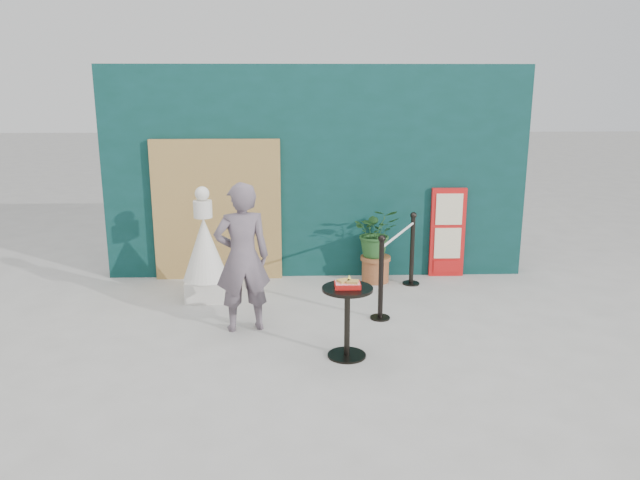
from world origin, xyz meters
The scene contains 10 objects.
ground centered at (0.00, 0.00, 0.00)m, with size 60.00×60.00×0.00m, color #ADAAA5.
back_wall centered at (0.00, 3.15, 1.50)m, with size 6.00×0.30×3.00m, color #0B322D.
bamboo_fence centered at (-1.40, 2.94, 1.00)m, with size 1.80×0.08×2.00m, color tan.
woman centered at (-0.88, 1.01, 0.85)m, with size 0.62×0.41×1.71m, color #685963.
menu_board centered at (1.90, 2.95, 0.65)m, with size 0.50×0.07×1.30m.
statue centered at (-1.46, 2.06, 0.61)m, with size 0.58×0.58×1.49m.
cafe_table centered at (0.25, 0.23, 0.50)m, with size 0.52×0.52×0.75m.
food_basket centered at (0.25, 0.23, 0.79)m, with size 0.26×0.19×0.11m.
planter centered at (0.83, 2.71, 0.62)m, with size 0.63×0.55×1.07m.
stanchion_barrier centered at (1.03, 1.93, 0.49)m, with size 0.84×1.54×1.03m.
Camera 1 is at (-0.22, -5.73, 2.76)m, focal length 35.00 mm.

